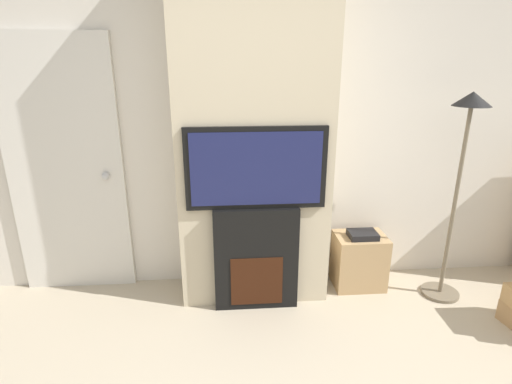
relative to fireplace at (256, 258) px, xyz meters
The scene contains 7 objects.
wall_back 1.05m from the fireplace, 90.00° to the left, with size 6.00×0.06×2.70m.
chimney_breast 0.97m from the fireplace, 90.00° to the left, with size 1.12×0.42×2.70m.
fireplace is the anchor object (origin of this frame).
television 0.70m from the fireplace, 90.00° to the right, with size 0.99×0.07×0.59m.
floor_lamp 1.67m from the fireplace, ahead, with size 0.29×0.29×1.61m.
media_stand 0.92m from the fireplace, 13.65° to the left, with size 0.41×0.31×0.50m.
entry_door 1.61m from the fireplace, 164.67° to the left, with size 0.87×0.09×2.01m.
Camera 1 is at (-0.21, -1.09, 1.83)m, focal length 28.00 mm.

